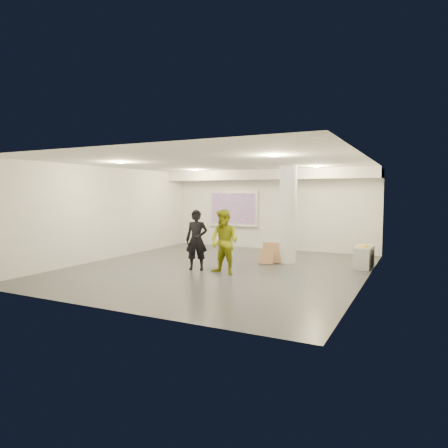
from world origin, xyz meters
The scene contains 20 objects.
floor centered at (0.00, 0.00, 0.00)m, with size 8.00×9.00×0.01m, color #37393E.
ceiling centered at (0.00, 0.00, 3.00)m, with size 8.00×9.00×0.01m, color silver.
wall_back centered at (0.00, 4.50, 1.50)m, with size 8.00×0.01×3.00m, color silver.
wall_front centered at (0.00, -4.50, 1.50)m, with size 8.00×0.01×3.00m, color silver.
wall_left centered at (-4.00, 0.00, 1.50)m, with size 0.01×9.00×3.00m, color silver.
wall_right centered at (4.00, 0.00, 1.50)m, with size 0.01×9.00×3.00m, color silver.
soffit_band centered at (0.00, 3.95, 2.82)m, with size 8.00×1.10×0.36m, color silver.
downlight_nw centered at (-2.20, 2.50, 2.98)m, with size 0.22×0.22×0.02m, color #FFDB8E.
downlight_ne centered at (2.20, 2.50, 2.98)m, with size 0.22×0.22×0.02m, color #FFDB8E.
downlight_sw centered at (-2.20, -1.50, 2.98)m, with size 0.22×0.22×0.02m, color #FFDB8E.
downlight_se centered at (2.20, -1.50, 2.98)m, with size 0.22×0.22×0.02m, color #FFDB8E.
column centered at (1.50, 1.80, 1.50)m, with size 0.52×0.52×3.00m, color silver.
projection_screen centered at (-1.60, 4.45, 1.53)m, with size 2.10×0.13×1.42m.
credenza centered at (3.72, 2.02, 0.31)m, with size 0.44×1.06×0.62m, color #A1A4A7.
papers_stack centered at (3.68, 2.05, 0.63)m, with size 0.29×0.37×0.02m, color silver.
postit_pad centered at (3.71, 1.94, 0.63)m, with size 0.25×0.34×0.03m, color yellow.
cardboard_back centered at (1.05, 1.60, 0.31)m, with size 0.57×0.05×0.63m, color #9D714C.
cardboard_front centered at (0.99, 1.28, 0.24)m, with size 0.44×0.04×0.48m, color #9D714C.
woman centered at (-0.44, -0.44, 0.85)m, with size 0.62×0.40×1.69m, color black.
man centered at (0.53, -0.63, 0.86)m, with size 0.84×0.65×1.72m, color olive.
Camera 1 is at (5.18, -10.01, 2.15)m, focal length 32.00 mm.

